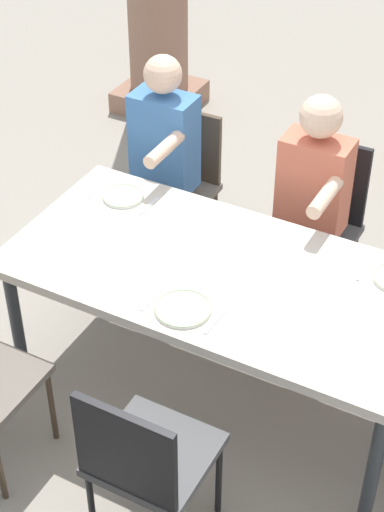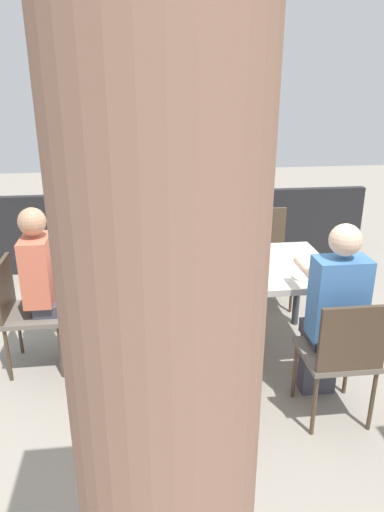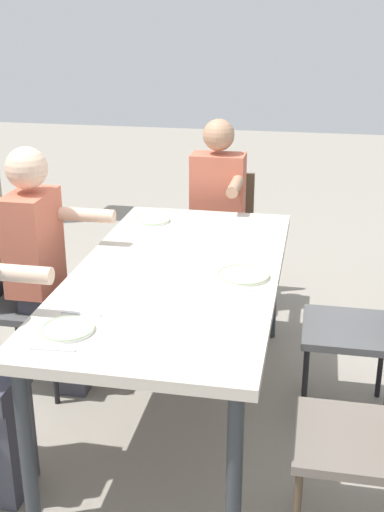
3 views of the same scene
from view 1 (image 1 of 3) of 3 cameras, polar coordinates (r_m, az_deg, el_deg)
The scene contains 14 objects.
ground_plane at distance 4.26m, azimuth 1.80°, elevation -9.03°, with size 16.00×16.00×0.00m, color gray.
dining_table at distance 3.78m, azimuth 2.01°, elevation -1.71°, with size 1.94×0.96×0.77m.
chair_west_north at distance 4.80m, azimuth -1.00°, elevation 5.27°, with size 0.44×0.44×0.90m.
chair_mid_north at distance 4.51m, azimuth 8.53°, elevation 2.62°, with size 0.44×0.44×0.94m.
chair_mid_south at distance 3.31m, azimuth -3.26°, elevation -13.50°, with size 0.44×0.44×0.90m.
diner_woman_green at distance 4.27m, azimuth 7.82°, elevation 3.08°, with size 0.35×0.49×1.30m.
diner_man_white at distance 4.56m, azimuth -2.21°, elevation 6.01°, with size 0.35×0.49×1.32m.
plate_0 at distance 4.20m, azimuth -4.67°, elevation 4.05°, with size 0.21×0.21×0.02m.
fork_0 at distance 4.28m, azimuth -6.37°, elevation 4.50°, with size 0.02×0.17×0.01m, color silver.
spoon_0 at distance 4.14m, azimuth -2.90°, elevation 3.44°, with size 0.02×0.17×0.01m, color silver.
plate_1 at distance 3.52m, azimuth -0.62°, elevation -3.58°, with size 0.24×0.24×0.02m.
fork_1 at distance 3.58m, azimuth -2.72°, elevation -2.89°, with size 0.02×0.17×0.01m, color silver.
spoon_1 at distance 3.47m, azimuth 1.56°, elevation -4.42°, with size 0.02×0.17×0.01m, color silver.
fork_2 at distance 3.81m, azimuth 11.48°, elevation -0.89°, with size 0.02×0.17×0.01m, color silver.
Camera 1 is at (1.26, -2.62, 3.11)m, focal length 59.24 mm.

